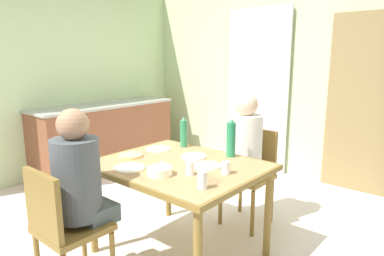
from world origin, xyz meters
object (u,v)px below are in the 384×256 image
at_px(chair_near_diner, 62,225).
at_px(serving_bowl_center, 160,171).
at_px(water_bottle_green_far, 231,139).
at_px(kitchen_counter, 105,137).
at_px(person_near_diner, 79,176).
at_px(chair_far_diner, 251,170).
at_px(person_far_diner, 244,143).
at_px(dining_table, 179,173).
at_px(water_bottle_green_near, 184,133).

xyz_separation_m(chair_near_diner, serving_bowl_center, (0.28, 0.58, 0.27)).
bearing_deg(water_bottle_green_far, kitchen_counter, 168.38).
bearing_deg(person_near_diner, chair_far_diner, 77.59).
bearing_deg(person_far_diner, water_bottle_green_far, 101.44).
xyz_separation_m(person_near_diner, serving_bowl_center, (0.28, 0.44, -0.02)).
height_order(dining_table, serving_bowl_center, serving_bowl_center).
distance_m(dining_table, water_bottle_green_near, 0.54).
bearing_deg(person_far_diner, chair_near_diner, 77.59).
height_order(person_near_diner, serving_bowl_center, person_near_diner).
distance_m(chair_near_diner, water_bottle_green_far, 1.37).
height_order(person_far_diner, water_bottle_green_near, person_far_diner).
xyz_separation_m(water_bottle_green_near, serving_bowl_center, (0.37, -0.66, -0.10)).
distance_m(chair_far_diner, serving_bowl_center, 1.15).
relative_size(water_bottle_green_far, serving_bowl_center, 1.84).
bearing_deg(chair_near_diner, dining_table, 75.67).
distance_m(person_near_diner, person_far_diner, 1.46).
bearing_deg(kitchen_counter, dining_table, -22.30).
bearing_deg(chair_far_diner, dining_table, 81.52).
bearing_deg(kitchen_counter, chair_far_diner, -1.36).
bearing_deg(chair_near_diner, chair_far_diner, 78.56).
xyz_separation_m(dining_table, water_bottle_green_near, (-0.30, 0.39, 0.20)).
relative_size(chair_far_diner, serving_bowl_center, 5.12).
height_order(kitchen_counter, water_bottle_green_far, water_bottle_green_far).
height_order(chair_far_diner, water_bottle_green_far, water_bottle_green_far).
bearing_deg(dining_table, chair_far_diner, 81.52).
relative_size(kitchen_counter, chair_near_diner, 2.26).
bearing_deg(water_bottle_green_far, person_far_diner, 101.44).
relative_size(water_bottle_green_near, water_bottle_green_far, 0.87).
height_order(chair_near_diner, water_bottle_green_near, water_bottle_green_near).
bearing_deg(water_bottle_green_far, chair_far_diner, 97.91).
relative_size(chair_far_diner, person_far_diner, 1.13).
xyz_separation_m(kitchen_counter, dining_table, (2.19, -0.90, 0.21)).
relative_size(kitchen_counter, water_bottle_green_near, 7.23).
bearing_deg(person_near_diner, water_bottle_green_far, 70.23).
bearing_deg(serving_bowl_center, person_far_diner, 86.60).
bearing_deg(chair_far_diner, kitchen_counter, -1.36).
xyz_separation_m(kitchen_counter, chair_far_diner, (2.32, -0.05, 0.05)).
bearing_deg(chair_far_diner, water_bottle_green_far, 97.91).
distance_m(chair_far_diner, person_near_diner, 1.62).
height_order(chair_near_diner, serving_bowl_center, chair_near_diner).
bearing_deg(dining_table, serving_bowl_center, -75.79).
xyz_separation_m(dining_table, chair_near_diner, (-0.22, -0.84, -0.17)).
xyz_separation_m(person_far_diner, water_bottle_green_far, (0.06, -0.30, 0.11)).
distance_m(dining_table, chair_far_diner, 0.87).
xyz_separation_m(water_bottle_green_far, serving_bowl_center, (-0.12, -0.68, -0.12)).
bearing_deg(chair_near_diner, serving_bowl_center, 63.78).
xyz_separation_m(chair_far_diner, person_near_diner, (-0.34, -1.55, 0.28)).
xyz_separation_m(dining_table, person_near_diner, (-0.22, -0.71, 0.12)).
height_order(person_near_diner, person_far_diner, same).
distance_m(person_near_diner, water_bottle_green_far, 1.19).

